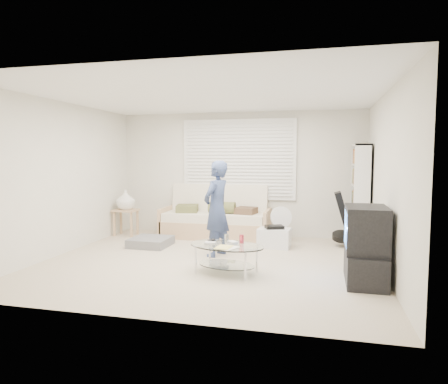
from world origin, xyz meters
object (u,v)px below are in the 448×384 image
(futon_sofa, at_px, (216,220))
(coffee_table, at_px, (226,250))
(bookshelf, at_px, (360,195))
(tv_unit, at_px, (365,246))

(futon_sofa, distance_m, coffee_table, 2.51)
(futon_sofa, relative_size, bookshelf, 1.17)
(futon_sofa, bearing_deg, bookshelf, -3.41)
(futon_sofa, xyz_separation_m, coffee_table, (0.77, -2.39, -0.03))
(tv_unit, distance_m, coffee_table, 1.82)
(tv_unit, height_order, coffee_table, tv_unit)
(coffee_table, bearing_deg, bookshelf, 49.00)
(futon_sofa, height_order, tv_unit, futon_sofa)
(futon_sofa, distance_m, bookshelf, 2.77)
(bookshelf, bearing_deg, tv_unit, -93.22)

